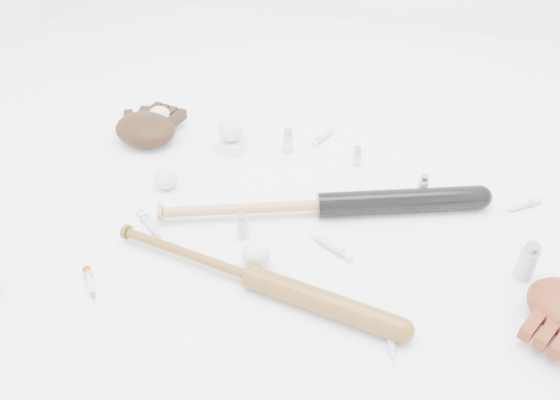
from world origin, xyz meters
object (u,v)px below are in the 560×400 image
(bat_dark, at_px, (322,205))
(glove_dark, at_px, (145,129))
(bat_wood, at_px, (251,276))
(pedestal, at_px, (232,145))

(bat_dark, height_order, glove_dark, glove_dark)
(glove_dark, bearing_deg, bat_dark, -6.45)
(bat_wood, distance_m, pedestal, 0.58)
(bat_wood, bearing_deg, pedestal, 123.65)
(bat_wood, distance_m, glove_dark, 0.74)
(bat_dark, relative_size, bat_wood, 1.20)
(bat_dark, distance_m, pedestal, 0.42)
(bat_dark, height_order, bat_wood, bat_dark)
(glove_dark, relative_size, pedestal, 3.41)
(bat_dark, xyz_separation_m, bat_wood, (-0.11, -0.30, -0.01))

